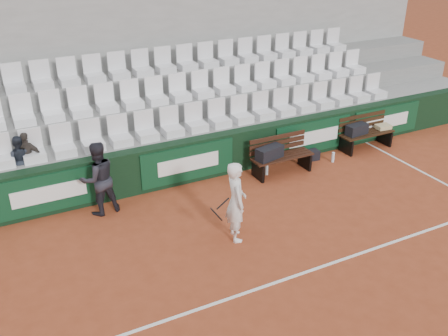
# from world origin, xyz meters

# --- Properties ---
(ground) EXTENTS (80.00, 80.00, 0.00)m
(ground) POSITION_xyz_m (0.00, 0.00, 0.00)
(ground) COLOR #994022
(ground) RESTS_ON ground
(court_baseline) EXTENTS (18.00, 0.06, 0.01)m
(court_baseline) POSITION_xyz_m (0.00, 0.00, 0.00)
(court_baseline) COLOR white
(court_baseline) RESTS_ON ground
(back_barrier) EXTENTS (18.00, 0.34, 1.00)m
(back_barrier) POSITION_xyz_m (0.07, 3.99, 0.50)
(back_barrier) COLOR black
(back_barrier) RESTS_ON ground
(grandstand_tier_front) EXTENTS (18.00, 0.95, 1.00)m
(grandstand_tier_front) POSITION_xyz_m (0.00, 4.62, 0.50)
(grandstand_tier_front) COLOR gray
(grandstand_tier_front) RESTS_ON ground
(grandstand_tier_mid) EXTENTS (18.00, 0.95, 1.45)m
(grandstand_tier_mid) POSITION_xyz_m (0.00, 5.58, 0.72)
(grandstand_tier_mid) COLOR gray
(grandstand_tier_mid) RESTS_ON ground
(grandstand_tier_back) EXTENTS (18.00, 0.95, 1.90)m
(grandstand_tier_back) POSITION_xyz_m (0.00, 6.53, 0.95)
(grandstand_tier_back) COLOR gray
(grandstand_tier_back) RESTS_ON ground
(grandstand_rear_wall) EXTENTS (18.00, 0.30, 4.40)m
(grandstand_rear_wall) POSITION_xyz_m (0.00, 7.15, 2.20)
(grandstand_rear_wall) COLOR #959693
(grandstand_rear_wall) RESTS_ON ground
(seat_row_front) EXTENTS (11.90, 0.44, 0.63)m
(seat_row_front) POSITION_xyz_m (0.00, 4.45, 1.31)
(seat_row_front) COLOR white
(seat_row_front) RESTS_ON grandstand_tier_front
(seat_row_mid) EXTENTS (11.90, 0.44, 0.63)m
(seat_row_mid) POSITION_xyz_m (0.00, 5.40, 1.77)
(seat_row_mid) COLOR white
(seat_row_mid) RESTS_ON grandstand_tier_mid
(seat_row_back) EXTENTS (11.90, 0.44, 0.63)m
(seat_row_back) POSITION_xyz_m (0.00, 6.35, 2.21)
(seat_row_back) COLOR silver
(seat_row_back) RESTS_ON grandstand_tier_back
(bench_left) EXTENTS (1.50, 0.56, 0.45)m
(bench_left) POSITION_xyz_m (1.98, 3.35, 0.23)
(bench_left) COLOR #351A10
(bench_left) RESTS_ON ground
(bench_right) EXTENTS (1.50, 0.56, 0.45)m
(bench_right) POSITION_xyz_m (4.71, 3.57, 0.23)
(bench_right) COLOR black
(bench_right) RESTS_ON ground
(sports_bag_left) EXTENTS (0.72, 0.43, 0.29)m
(sports_bag_left) POSITION_xyz_m (1.63, 3.36, 0.59)
(sports_bag_left) COLOR black
(sports_bag_left) RESTS_ON bench_left
(sports_bag_right) EXTENTS (0.60, 0.32, 0.27)m
(sports_bag_right) POSITION_xyz_m (4.38, 3.60, 0.58)
(sports_bag_right) COLOR black
(sports_bag_right) RESTS_ON bench_right
(towel) EXTENTS (0.40, 0.30, 0.11)m
(towel) POSITION_xyz_m (5.27, 3.59, 0.50)
(towel) COLOR #C9B782
(towel) RESTS_ON bench_right
(sports_bag_ground) EXTENTS (0.42, 0.26, 0.25)m
(sports_bag_ground) POSITION_xyz_m (3.02, 3.64, 0.12)
(sports_bag_ground) COLOR black
(sports_bag_ground) RESTS_ON ground
(water_bottle_near) EXTENTS (0.07, 0.07, 0.27)m
(water_bottle_near) POSITION_xyz_m (1.62, 3.44, 0.13)
(water_bottle_near) COLOR silver
(water_bottle_near) RESTS_ON ground
(water_bottle_far) EXTENTS (0.07, 0.07, 0.26)m
(water_bottle_far) POSITION_xyz_m (3.44, 3.28, 0.13)
(water_bottle_far) COLOR silver
(water_bottle_far) RESTS_ON ground
(tennis_player) EXTENTS (0.74, 0.64, 1.56)m
(tennis_player) POSITION_xyz_m (-0.25, 1.47, 0.78)
(tennis_player) COLOR white
(tennis_player) RESTS_ON ground
(ball_kid) EXTENTS (0.83, 0.69, 1.55)m
(ball_kid) POSITION_xyz_m (-2.27, 3.51, 0.77)
(ball_kid) COLOR #212129
(ball_kid) RESTS_ON ground
(spectator_b) EXTENTS (0.67, 0.49, 1.05)m
(spectator_b) POSITION_xyz_m (-3.42, 4.50, 1.53)
(spectator_b) COLOR #342F2A
(spectator_b) RESTS_ON grandstand_tier_front
(spectator_c) EXTENTS (0.61, 0.55, 1.01)m
(spectator_c) POSITION_xyz_m (-3.58, 4.50, 1.51)
(spectator_c) COLOR #1D222C
(spectator_c) RESTS_ON grandstand_tier_front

